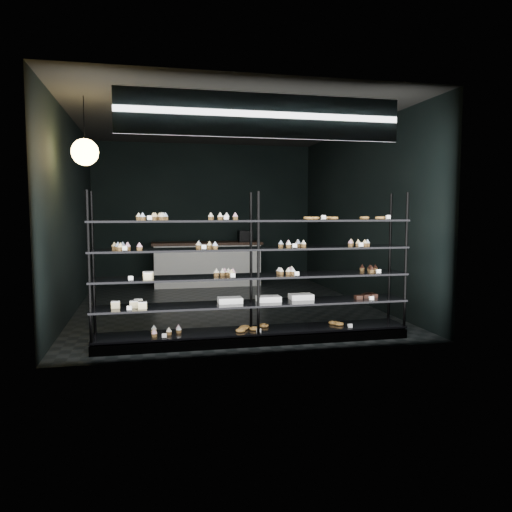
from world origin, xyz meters
name	(u,v)px	position (x,y,z in m)	size (l,w,h in m)	color
room	(224,215)	(0.00, 0.00, 1.60)	(5.01, 6.01, 3.20)	black
display_shelf	(253,293)	(-0.02, -2.45, 0.63)	(4.00, 0.50, 1.91)	black
signage	(263,116)	(0.00, -2.93, 2.75)	(3.30, 0.05, 0.50)	#0D1144
pendant_lamp	(85,152)	(-2.10, -1.52, 2.45)	(0.35, 0.35, 0.91)	black
service_counter	(208,263)	(0.00, 2.50, 0.50)	(2.43, 0.65, 1.23)	silver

